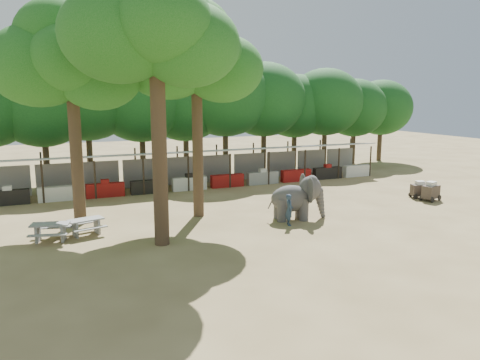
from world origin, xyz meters
name	(u,v)px	position (x,y,z in m)	size (l,w,h in m)	color
ground	(304,240)	(0.00, 0.00, 0.00)	(100.00, 100.00, 0.00)	brown
vendor_stalls	(204,170)	(0.00, 13.84, 1.18)	(28.00, 2.99, 2.80)	#919398
yard_tree_left	(67,58)	(-9.13, 7.19, 8.20)	(7.10, 6.90, 11.02)	#332316
yard_tree_center	(151,26)	(-6.13, 2.19, 9.21)	(7.10, 6.90, 12.04)	#332316
yard_tree_back	(192,53)	(-3.13, 6.19, 8.54)	(7.10, 6.90, 11.36)	#332316
backdrop_trees	(182,107)	(0.00, 19.00, 5.51)	(46.46, 5.95, 8.33)	#332316
elephant	(298,198)	(1.59, 3.36, 1.16)	(3.11, 2.30, 2.31)	#3D3A3B
handler	(289,210)	(0.60, 2.48, 0.79)	(0.57, 0.38, 1.59)	#26384C
picnic_table_near	(50,230)	(-10.47, 4.37, 0.53)	(1.95, 1.83, 0.82)	gray
picnic_table_far	(86,224)	(-8.92, 4.74, 0.51)	(1.85, 1.74, 0.77)	gray
cart_front	(431,191)	(11.36, 3.90, 0.59)	(1.41, 1.14, 1.20)	#342923
cart_back	(420,190)	(11.30, 4.77, 0.54)	(1.28, 1.03, 1.09)	#342923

